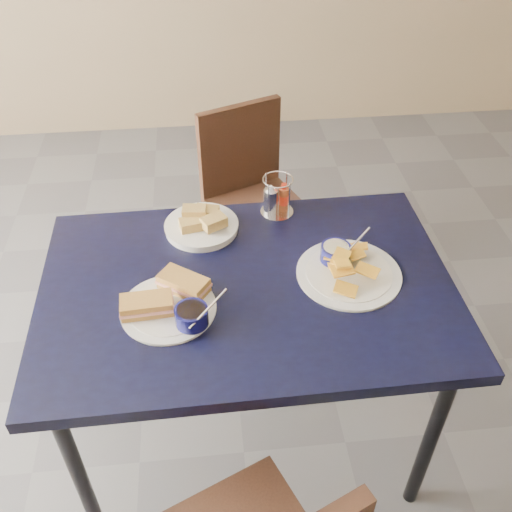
{
  "coord_description": "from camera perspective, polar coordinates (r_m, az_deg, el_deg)",
  "views": [
    {
      "loc": [
        -0.07,
        -1.1,
        1.89
      ],
      "look_at": [
        0.06,
        0.14,
        0.82
      ],
      "focal_mm": 40.0,
      "sensor_mm": 36.0,
      "label": 1
    }
  ],
  "objects": [
    {
      "name": "plantain_plate",
      "position": [
        1.7,
        8.86,
        -1.0
      ],
      "size": [
        0.31,
        0.31,
        0.12
      ],
      "color": "white",
      "rests_on": "dining_table"
    },
    {
      "name": "sandwich_plate",
      "position": [
        1.58,
        -8.45,
        -4.65
      ],
      "size": [
        0.3,
        0.27,
        0.12
      ],
      "color": "white",
      "rests_on": "dining_table"
    },
    {
      "name": "ground",
      "position": [
        2.19,
        -1.22,
        -19.03
      ],
      "size": [
        6.0,
        6.0,
        0.0
      ],
      "primitive_type": "plane",
      "color": "#515257",
      "rests_on": "ground"
    },
    {
      "name": "dining_table",
      "position": [
        1.7,
        -0.87,
        -4.45
      ],
      "size": [
        1.21,
        0.81,
        0.75
      ],
      "color": "black",
      "rests_on": "ground"
    },
    {
      "name": "chair_far",
      "position": [
        2.56,
        -0.03,
        7.11
      ],
      "size": [
        0.5,
        0.5,
        0.82
      ],
      "color": "black",
      "rests_on": "ground"
    },
    {
      "name": "bread_basket",
      "position": [
        1.84,
        -5.46,
        3.19
      ],
      "size": [
        0.23,
        0.23,
        0.07
      ],
      "color": "white",
      "rests_on": "dining_table"
    },
    {
      "name": "condiment_caddy",
      "position": [
        1.89,
        2.0,
        5.76
      ],
      "size": [
        0.11,
        0.11,
        0.14
      ],
      "color": "silver",
      "rests_on": "dining_table"
    }
  ]
}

